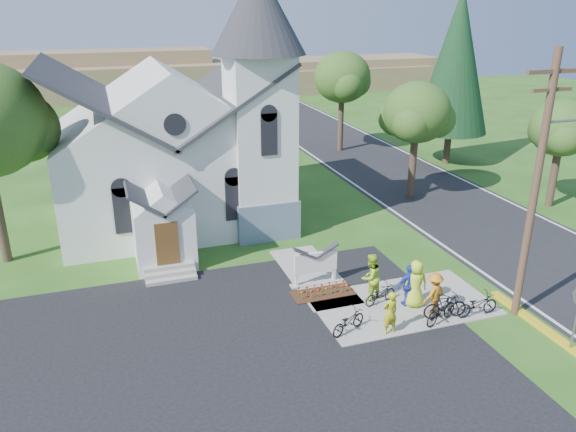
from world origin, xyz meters
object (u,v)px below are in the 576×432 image
object	(u,v)px
bike_2	(380,294)
cyclist_0	(390,312)
bike_4	(477,305)
cyclist_3	(434,293)
cyclist_4	(416,284)
bike_0	(348,321)
church_sign	(316,263)
bike_1	(441,310)
cyclist_2	(409,285)
bike_3	(445,306)
cyclist_1	(370,277)
utility_pole	(538,181)

from	to	relation	value
bike_2	cyclist_0	bearing A→B (deg)	146.39
cyclist_0	bike_4	size ratio (longest dim) A/B	0.94
cyclist_3	bike_4	world-z (taller)	cyclist_3
cyclist_3	cyclist_4	xyz separation A→B (m)	(-0.42, 0.69, 0.14)
cyclist_0	bike_2	xyz separation A→B (m)	(0.69, 2.03, -0.44)
bike_0	bike_4	size ratio (longest dim) A/B	0.92
church_sign	cyclist_3	distance (m)	5.05
bike_1	bike_2	distance (m)	2.51
cyclist_2	bike_2	xyz separation A→B (m)	(-0.98, 0.48, -0.47)
cyclist_2	bike_0	bearing A→B (deg)	14.60
cyclist_2	bike_4	world-z (taller)	cyclist_2
bike_1	bike_3	xyz separation A→B (m)	(0.33, 0.23, 0.01)
bike_4	cyclist_0	bearing A→B (deg)	89.89
cyclist_4	cyclist_1	bearing A→B (deg)	-25.38
utility_pole	cyclist_0	xyz separation A→B (m)	(-5.39, 0.30, -4.51)
bike_2	bike_4	bearing A→B (deg)	-138.36
bike_2	cyclist_1	bearing A→B (deg)	14.49
bike_3	cyclist_1	bearing A→B (deg)	50.81
cyclist_0	cyclist_3	world-z (taller)	cyclist_3
bike_0	cyclist_3	size ratio (longest dim) A/B	0.97
utility_pole	bike_4	size ratio (longest dim) A/B	5.63
utility_pole	cyclist_0	bearing A→B (deg)	176.82
church_sign	bike_0	xyz separation A→B (m)	(-0.22, -3.87, -0.55)
cyclist_3	bike_1	bearing A→B (deg)	62.09
bike_1	utility_pole	bearing A→B (deg)	-116.69
cyclist_1	bike_4	bearing A→B (deg)	122.37
bike_3	cyclist_4	world-z (taller)	cyclist_4
church_sign	bike_3	distance (m)	5.57
cyclist_3	bike_3	size ratio (longest dim) A/B	0.97
church_sign	bike_2	size ratio (longest dim) A/B	1.44
utility_pole	cyclist_3	distance (m)	5.57
cyclist_2	bike_3	bearing A→B (deg)	118.15
utility_pole	cyclist_2	distance (m)	6.11
utility_pole	cyclist_2	xyz separation A→B (m)	(-3.73, 1.85, -4.48)
cyclist_1	cyclist_2	xyz separation A→B (m)	(1.23, -0.92, -0.11)
utility_pole	bike_2	bearing A→B (deg)	153.67
cyclist_2	bike_3	size ratio (longest dim) A/B	1.01
bike_2	cyclist_3	bearing A→B (deg)	-144.41
bike_4	cyclist_3	bearing A→B (deg)	64.08
cyclist_3	cyclist_4	size ratio (longest dim) A/B	0.86
cyclist_1	bike_1	bearing A→B (deg)	103.92
church_sign	cyclist_2	bearing A→B (deg)	-45.14
cyclist_0	bike_1	size ratio (longest dim) A/B	0.98
cyclist_2	bike_4	size ratio (longest dim) A/B	0.98
cyclist_1	bike_2	world-z (taller)	cyclist_1
utility_pole	bike_2	size ratio (longest dim) A/B	6.53
bike_4	cyclist_2	bearing A→B (deg)	53.42
cyclist_4	bike_2	bearing A→B (deg)	-16.62
cyclist_3	cyclist_4	distance (m)	0.82
cyclist_0	bike_3	world-z (taller)	cyclist_0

